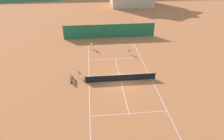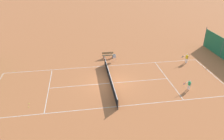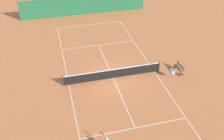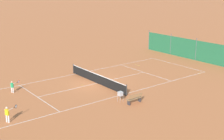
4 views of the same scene
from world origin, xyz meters
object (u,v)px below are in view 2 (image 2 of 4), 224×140
tennis_net (110,79)px  ball_hopper (114,57)px  tennis_ball_service_box (14,71)px  tennis_ball_alley_left (29,107)px  tennis_ball_near_corner (109,107)px  courtside_bench (108,55)px  tennis_ball_far_corner (125,83)px  player_near_service (189,84)px  tennis_ball_mid_court (29,104)px  player_near_baseline (187,58)px

tennis_net → ball_hopper: (-5.30, 1.33, 0.16)m
tennis_net → tennis_ball_service_box: bearing=-111.8°
tennis_ball_alley_left → tennis_ball_near_corner: bearing=80.8°
tennis_ball_near_corner → courtside_bench: bearing=172.5°
tennis_ball_service_box → ball_hopper: bearing=94.7°
tennis_ball_far_corner → tennis_ball_service_box: 13.15m
player_near_service → ball_hopper: bearing=-140.9°
tennis_ball_mid_court → tennis_ball_alley_left: same height
tennis_ball_far_corner → tennis_ball_service_box: same height
tennis_ball_alley_left → tennis_ball_service_box: (-7.28, -2.88, 0.00)m
tennis_ball_service_box → tennis_ball_far_corner: bearing=69.3°
tennis_ball_near_corner → tennis_ball_alley_left: size_ratio=1.00×
tennis_ball_near_corner → courtside_bench: 10.57m
player_near_baseline → tennis_ball_near_corner: bearing=-55.3°
tennis_ball_far_corner → tennis_ball_alley_left: (2.63, -9.42, 0.00)m
tennis_ball_far_corner → tennis_net: bearing=-102.3°
tennis_ball_mid_court → tennis_ball_near_corner: same height
tennis_ball_near_corner → courtside_bench: courtside_bench is taller
tennis_ball_service_box → tennis_ball_mid_court: bearing=22.6°
tennis_ball_near_corner → ball_hopper: (-9.43, 2.07, 0.62)m
tennis_ball_service_box → courtside_bench: courtside_bench is taller
player_near_baseline → tennis_ball_alley_left: (6.43, -18.10, -0.67)m
player_near_baseline → courtside_bench: (-2.89, -9.58, -0.26)m
player_near_service → tennis_ball_alley_left: (0.51, -15.51, -0.61)m
tennis_net → ball_hopper: 5.46m
tennis_net → tennis_ball_mid_court: 8.32m
tennis_ball_service_box → ball_hopper: (-0.99, 12.07, 0.62)m
tennis_net → courtside_bench: size_ratio=6.12×
player_near_service → tennis_ball_mid_court: bearing=-90.0°
tennis_net → courtside_bench: (-6.34, 0.64, -0.05)m
player_near_baseline → tennis_ball_near_corner: (7.59, -10.97, -0.67)m
tennis_ball_far_corner → tennis_ball_alley_left: 9.78m
tennis_ball_mid_court → tennis_ball_service_box: (-6.77, -2.82, 0.00)m
tennis_ball_mid_court → tennis_ball_alley_left: size_ratio=1.00×
tennis_ball_service_box → tennis_net: bearing=68.2°
player_near_baseline → player_near_service: (5.92, -2.59, -0.06)m
courtside_bench → player_near_baseline: bearing=73.2°
player_near_baseline → player_near_service: player_near_baseline is taller
player_near_service → tennis_ball_far_corner: bearing=-109.2°
tennis_ball_far_corner → tennis_ball_alley_left: size_ratio=1.00×
player_near_baseline → tennis_ball_near_corner: size_ratio=18.35×
tennis_ball_far_corner → tennis_ball_mid_court: bearing=-77.4°
player_near_baseline → tennis_ball_alley_left: bearing=-70.4°
ball_hopper → player_near_service: bearing=39.1°
tennis_ball_mid_court → tennis_ball_near_corner: size_ratio=1.00×
tennis_ball_service_box → tennis_ball_near_corner: bearing=49.9°
tennis_net → tennis_ball_near_corner: 4.22m
player_near_service → tennis_ball_service_box: bearing=-110.2°
tennis_ball_alley_left → tennis_ball_service_box: bearing=-158.4°
player_near_service → tennis_ball_near_corner: player_near_service is taller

